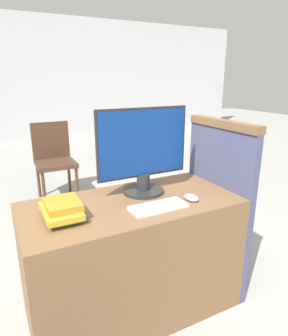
{
  "coord_description": "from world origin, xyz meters",
  "views": [
    {
      "loc": [
        -0.68,
        -1.16,
        1.44
      ],
      "look_at": [
        0.07,
        0.28,
        0.95
      ],
      "focal_mm": 32.0,
      "sensor_mm": 36.0,
      "label": 1
    }
  ],
  "objects": [
    {
      "name": "desk",
      "position": [
        0.0,
        0.31,
        0.37
      ],
      "size": [
        1.26,
        0.62,
        0.74
      ],
      "color": "brown",
      "rests_on": "ground_plane"
    },
    {
      "name": "keyboard",
      "position": [
        0.1,
        0.16,
        0.75
      ],
      "size": [
        0.32,
        0.14,
        0.02
      ],
      "color": "white",
      "rests_on": "desk"
    },
    {
      "name": "book_stack",
      "position": [
        -0.4,
        0.29,
        0.79
      ],
      "size": [
        0.2,
        0.28,
        0.09
      ],
      "color": "#2D7F42",
      "rests_on": "desk"
    },
    {
      "name": "carrel_divider",
      "position": [
        0.66,
        0.31,
        0.6
      ],
      "size": [
        0.07,
        0.62,
        1.18
      ],
      "color": "#474C70",
      "rests_on": "ground_plane"
    },
    {
      "name": "monitor",
      "position": [
        0.13,
        0.42,
        1.01
      ],
      "size": [
        0.6,
        0.26,
        0.53
      ],
      "color": "#282828",
      "rests_on": "desk"
    },
    {
      "name": "far_chair",
      "position": [
        -0.04,
        2.43,
        0.53
      ],
      "size": [
        0.44,
        0.44,
        0.93
      ],
      "rotation": [
        0.0,
        0.0,
        0.04
      ],
      "color": "#4C3323",
      "rests_on": "ground_plane"
    },
    {
      "name": "mouse",
      "position": [
        0.33,
        0.17,
        0.76
      ],
      "size": [
        0.07,
        0.1,
        0.03
      ],
      "color": "white",
      "rests_on": "desk"
    },
    {
      "name": "wall_back",
      "position": [
        0.0,
        6.35,
        1.4
      ],
      "size": [
        12.0,
        0.06,
        2.8
      ],
      "color": "silver",
      "rests_on": "ground_plane"
    }
  ]
}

